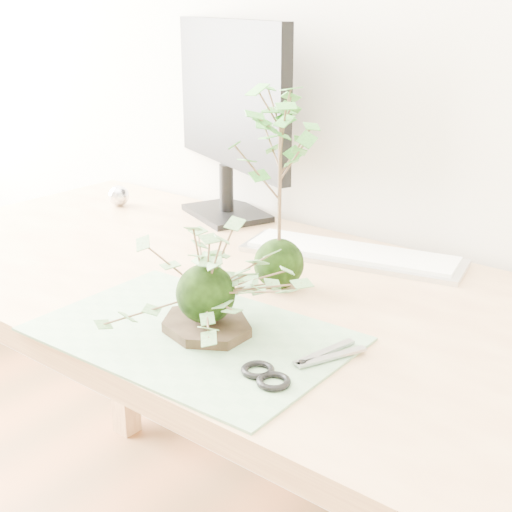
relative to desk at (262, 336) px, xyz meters
The scene contains 9 objects.
desk is the anchor object (origin of this frame).
cutting_mat 0.22m from the desk, 81.91° to the right, with size 0.45×0.30×0.00m, color gray.
stone_dish 0.21m from the desk, 77.79° to the right, with size 0.15×0.15×0.01m, color black.
ivy_kokedama 0.27m from the desk, 77.79° to the right, with size 0.31×0.31×0.17m.
maple_kokedama 0.34m from the desk, 62.22° to the left, with size 0.25×0.25×0.36m.
keyboard 0.25m from the desk, 81.80° to the left, with size 0.44×0.22×0.02m.
monitor 0.56m from the desk, 138.33° to the left, with size 0.46×0.21×0.43m.
foil_ball 0.63m from the desk, 161.97° to the left, with size 0.05×0.05×0.05m, color white.
scissors 0.31m from the desk, 45.77° to the right, with size 0.09×0.19×0.01m.
Camera 1 is at (0.64, 0.36, 1.21)m, focal length 50.00 mm.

